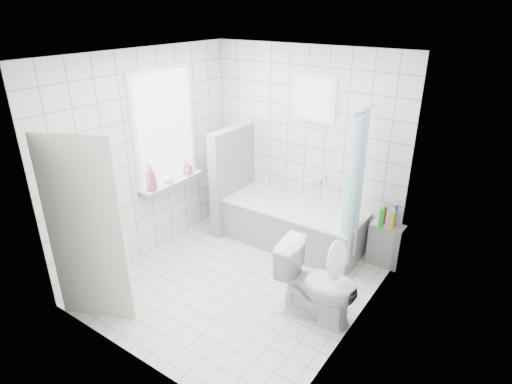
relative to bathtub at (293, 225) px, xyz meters
The scene contains 19 objects.
ground 1.16m from the bathtub, 93.96° to the right, with size 3.00×3.00×0.00m, color white.
ceiling 2.57m from the bathtub, 93.96° to the right, with size 3.00×3.00×0.00m, color white.
wall_back 1.08m from the bathtub, 101.73° to the left, with size 2.80×0.02×2.60m, color white.
wall_front 2.81m from the bathtub, 91.70° to the right, with size 2.80×0.02×2.60m, color white.
wall_left 2.11m from the bathtub, 142.72° to the right, with size 0.02×3.00×2.60m, color white.
wall_right 2.01m from the bathtub, 40.39° to the right, with size 0.02×3.00×2.60m, color white.
window_left 2.11m from the bathtub, 150.07° to the right, with size 0.01×0.90×1.40m, color white.
window_back 1.69m from the bathtub, 86.17° to the left, with size 0.50×0.01×0.50m, color white.
window_sill 1.71m from the bathtub, 149.27° to the right, with size 0.18×1.02×0.08m, color white.
door 2.71m from the bathtub, 111.71° to the right, with size 0.04×0.80×2.00m, color silver.
bathtub is the anchor object (origin of this frame).
partition_wall 1.10m from the bathtub, behind, with size 0.15×0.85×1.50m, color white.
tiled_ledge 1.22m from the bathtub, 12.09° to the left, with size 0.40×0.24×0.55m, color white.
toilet 1.50m from the bathtub, 50.34° to the right, with size 0.47×0.83×0.85m, color white.
curtain_rod 1.92m from the bathtub, ahead, with size 0.02×0.02×0.80m, color silver.
shower_curtain 1.20m from the bathtub, 10.08° to the right, with size 0.14×0.48×1.78m, color #45AACA, non-canonical shape.
tub_faucet 0.66m from the bathtub, 73.38° to the left, with size 0.18×0.06×0.06m, color silver.
sill_bottles 1.86m from the bathtub, 144.03° to the right, with size 0.17×0.78×0.33m.
ledge_bottles 1.26m from the bathtub, 10.43° to the left, with size 0.20×0.19×0.27m.
Camera 1 is at (2.57, -3.37, 3.06)m, focal length 30.00 mm.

